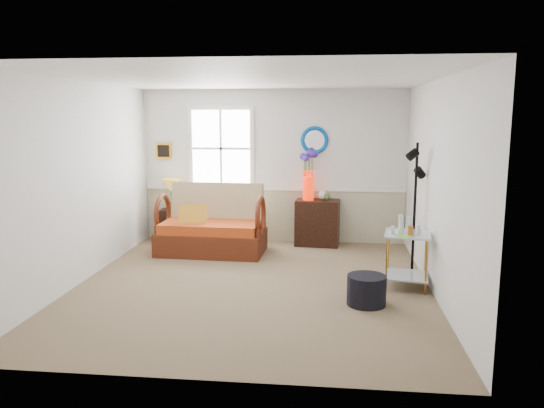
# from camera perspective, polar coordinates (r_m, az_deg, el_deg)

# --- Properties ---
(floor) EXTENTS (4.50, 5.00, 0.01)m
(floor) POSITION_cam_1_polar(r_m,az_deg,el_deg) (6.92, -2.09, -8.72)
(floor) COLOR brown
(floor) RESTS_ON ground
(ceiling) EXTENTS (4.50, 5.00, 0.01)m
(ceiling) POSITION_cam_1_polar(r_m,az_deg,el_deg) (6.58, -2.23, 13.30)
(ceiling) COLOR white
(ceiling) RESTS_ON walls
(walls) EXTENTS (4.51, 5.01, 2.60)m
(walls) POSITION_cam_1_polar(r_m,az_deg,el_deg) (6.63, -2.15, 2.01)
(walls) COLOR silver
(walls) RESTS_ON floor
(wainscot) EXTENTS (4.46, 0.02, 0.90)m
(wainscot) POSITION_cam_1_polar(r_m,az_deg,el_deg) (9.19, 0.13, -1.21)
(wainscot) COLOR tan
(wainscot) RESTS_ON walls
(chair_rail) EXTENTS (4.46, 0.04, 0.06)m
(chair_rail) POSITION_cam_1_polar(r_m,az_deg,el_deg) (9.11, 0.12, 1.68)
(chair_rail) COLOR white
(chair_rail) RESTS_ON walls
(window) EXTENTS (1.14, 0.06, 1.44)m
(window) POSITION_cam_1_polar(r_m,az_deg,el_deg) (9.18, -5.50, 5.97)
(window) COLOR white
(window) RESTS_ON walls
(picture) EXTENTS (0.28, 0.03, 0.28)m
(picture) POSITION_cam_1_polar(r_m,az_deg,el_deg) (9.45, -11.58, 5.62)
(picture) COLOR orange
(picture) RESTS_ON walls
(mirror) EXTENTS (0.47, 0.07, 0.47)m
(mirror) POSITION_cam_1_polar(r_m,az_deg,el_deg) (8.99, 4.60, 6.86)
(mirror) COLOR #005EB1
(mirror) RESTS_ON walls
(loveseat) EXTENTS (1.68, 1.00, 1.08)m
(loveseat) POSITION_cam_1_polar(r_m,az_deg,el_deg) (8.42, -6.53, -1.66)
(loveseat) COLOR maroon
(loveseat) RESTS_ON floor
(throw_pillow) EXTENTS (0.45, 0.19, 0.44)m
(throw_pillow) POSITION_cam_1_polar(r_m,az_deg,el_deg) (8.38, -8.53, -1.54)
(throw_pillow) COLOR orange
(throw_pillow) RESTS_ON loveseat
(lamp_stand) EXTENTS (0.32, 0.32, 0.55)m
(lamp_stand) POSITION_cam_1_polar(r_m,az_deg,el_deg) (9.41, -10.94, -2.22)
(lamp_stand) COLOR #35170E
(lamp_stand) RESTS_ON floor
(table_lamp) EXTENTS (0.34, 0.34, 0.53)m
(table_lamp) POSITION_cam_1_polar(r_m,az_deg,el_deg) (9.33, -10.76, 1.05)
(table_lamp) COLOR gold
(table_lamp) RESTS_ON lamp_stand
(potted_plant) EXTENTS (0.36, 0.39, 0.26)m
(potted_plant) POSITION_cam_1_polar(r_m,az_deg,el_deg) (9.27, -10.37, 0.17)
(potted_plant) COLOR #3E6324
(potted_plant) RESTS_ON lamp_stand
(cabinet) EXTENTS (0.75, 0.52, 0.77)m
(cabinet) POSITION_cam_1_polar(r_m,az_deg,el_deg) (8.94, 4.91, -1.99)
(cabinet) COLOR #35170E
(cabinet) RESTS_ON floor
(flower_vase) EXTENTS (0.28, 0.28, 0.81)m
(flower_vase) POSITION_cam_1_polar(r_m,az_deg,el_deg) (8.80, 3.94, 3.05)
(flower_vase) COLOR red
(flower_vase) RESTS_ON cabinet
(side_table) EXTENTS (0.64, 0.64, 0.71)m
(side_table) POSITION_cam_1_polar(r_m,az_deg,el_deg) (6.95, 14.28, -5.91)
(side_table) COLOR #A7752C
(side_table) RESTS_ON floor
(tabletop_items) EXTENTS (0.49, 0.49, 0.21)m
(tabletop_items) POSITION_cam_1_polar(r_m,az_deg,el_deg) (6.79, 14.16, -2.26)
(tabletop_items) COLOR silver
(tabletop_items) RESTS_ON side_table
(floor_lamp) EXTENTS (0.34, 0.34, 1.81)m
(floor_lamp) POSITION_cam_1_polar(r_m,az_deg,el_deg) (7.33, 15.08, -0.69)
(floor_lamp) COLOR black
(floor_lamp) RESTS_ON floor
(ottoman) EXTENTS (0.60, 0.60, 0.35)m
(ottoman) POSITION_cam_1_polar(r_m,az_deg,el_deg) (6.29, 10.13, -9.10)
(ottoman) COLOR black
(ottoman) RESTS_ON floor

